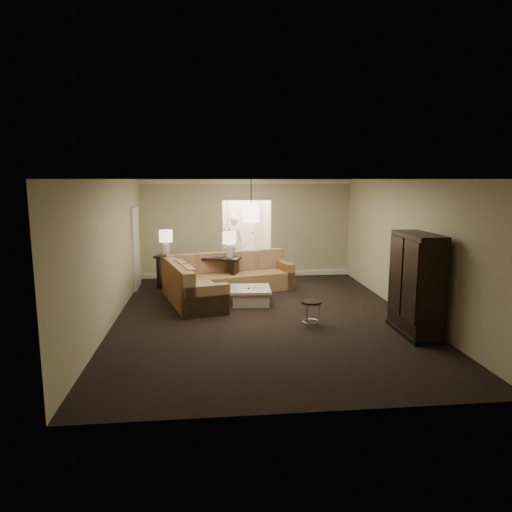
{
  "coord_description": "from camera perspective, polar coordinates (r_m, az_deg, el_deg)",
  "views": [
    {
      "loc": [
        -1.12,
        -9.05,
        2.8
      ],
      "look_at": [
        -0.03,
        1.2,
        1.06
      ],
      "focal_mm": 32.0,
      "sensor_mm": 36.0,
      "label": 1
    }
  ],
  "objects": [
    {
      "name": "coffee_table",
      "position": [
        10.43,
        -0.71,
        -4.94
      ],
      "size": [
        0.94,
        0.94,
        0.38
      ],
      "rotation": [
        0.0,
        0.0,
        -0.05
      ],
      "color": "beige",
      "rests_on": "ground"
    },
    {
      "name": "wall_right",
      "position": [
        10.04,
        18.24,
        1.08
      ],
      "size": [
        0.04,
        8.0,
        2.8
      ],
      "primitive_type": "cube",
      "color": "#BAB08C",
      "rests_on": "ground"
    },
    {
      "name": "table_lamp_right",
      "position": [
        11.41,
        -3.37,
        1.94
      ],
      "size": [
        0.34,
        0.34,
        0.65
      ],
      "color": "silver",
      "rests_on": "console_table"
    },
    {
      "name": "table_lamp_left",
      "position": [
        12.0,
        -11.2,
        2.16
      ],
      "size": [
        0.34,
        0.34,
        0.65
      ],
      "color": "silver",
      "rests_on": "console_table"
    },
    {
      "name": "ceiling",
      "position": [
        9.12,
        1.01,
        9.58
      ],
      "size": [
        6.0,
        8.0,
        0.02
      ],
      "primitive_type": "cube",
      "color": "white",
      "rests_on": "wall_back"
    },
    {
      "name": "ground",
      "position": [
        9.54,
        0.96,
        -7.49
      ],
      "size": [
        8.0,
        8.0,
        0.0
      ],
      "primitive_type": "plane",
      "color": "black",
      "rests_on": "ground"
    },
    {
      "name": "wall_back",
      "position": [
        13.17,
        -1.14,
        3.48
      ],
      "size": [
        6.0,
        0.04,
        2.8
      ],
      "primitive_type": "cube",
      "color": "#BAB08C",
      "rests_on": "ground"
    },
    {
      "name": "wall_left",
      "position": [
        9.35,
        -17.59,
        0.52
      ],
      "size": [
        0.04,
        8.0,
        2.8
      ],
      "primitive_type": "cube",
      "color": "#BAB08C",
      "rests_on": "ground"
    },
    {
      "name": "crown_molding",
      "position": [
        13.05,
        -1.14,
        9.27
      ],
      "size": [
        6.0,
        0.1,
        0.12
      ],
      "primitive_type": "cube",
      "color": "white",
      "rests_on": "wall_back"
    },
    {
      "name": "sectional_sofa",
      "position": [
        11.08,
        -4.68,
        -3.04
      ],
      "size": [
        3.38,
        3.22,
        0.96
      ],
      "rotation": [
        0.0,
        0.0,
        0.27
      ],
      "color": "brown",
      "rests_on": "ground"
    },
    {
      "name": "pendant_light",
      "position": [
        11.83,
        -0.61,
        5.48
      ],
      "size": [
        0.38,
        0.38,
        1.09
      ],
      "color": "black",
      "rests_on": "ceiling"
    },
    {
      "name": "wall_front",
      "position": [
        5.36,
        6.24,
        -5.61
      ],
      "size": [
        6.0,
        0.04,
        2.8
      ],
      "primitive_type": "cube",
      "color": "#BAB08C",
      "rests_on": "ground"
    },
    {
      "name": "side_door",
      "position": [
        12.12,
        -14.77,
        0.96
      ],
      "size": [
        0.05,
        0.9,
        2.1
      ],
      "primitive_type": "cube",
      "color": "white",
      "rests_on": "ground"
    },
    {
      "name": "baseboard",
      "position": [
        13.33,
        -1.1,
        -2.28
      ],
      "size": [
        6.0,
        0.1,
        0.12
      ],
      "primitive_type": "cube",
      "color": "white",
      "rests_on": "ground"
    },
    {
      "name": "drink_table",
      "position": [
        8.87,
        6.92,
        -6.5
      ],
      "size": [
        0.39,
        0.39,
        0.49
      ],
      "rotation": [
        0.0,
        0.0,
        -0.26
      ],
      "color": "black",
      "rests_on": "ground"
    },
    {
      "name": "person",
      "position": [
        14.79,
        -2.85,
        2.29
      ],
      "size": [
        0.69,
        0.48,
        1.85
      ],
      "primitive_type": "imported",
      "rotation": [
        0.0,
        0.0,
        3.2
      ],
      "color": "beige",
      "rests_on": "ground"
    },
    {
      "name": "armoire",
      "position": [
        8.72,
        19.34,
        -3.62
      ],
      "size": [
        0.55,
        1.29,
        1.86
      ],
      "color": "black",
      "rests_on": "ground"
    },
    {
      "name": "foyer",
      "position": [
        14.51,
        -1.59,
        3.65
      ],
      "size": [
        1.44,
        2.02,
        2.8
      ],
      "color": "beige",
      "rests_on": "ground"
    },
    {
      "name": "console_table",
      "position": [
        11.8,
        -7.3,
        -1.69
      ],
      "size": [
        2.25,
        1.2,
        0.85
      ],
      "rotation": [
        0.0,
        0.0,
        -0.34
      ],
      "color": "black",
      "rests_on": "ground"
    }
  ]
}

